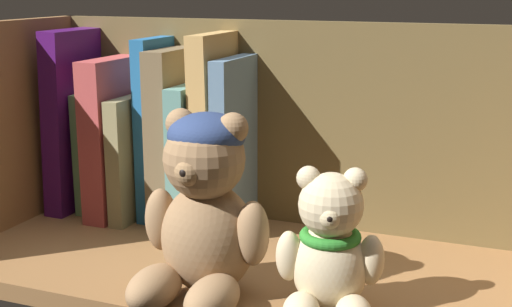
{
  "coord_description": "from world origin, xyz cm",
  "views": [
    {
      "loc": [
        24.04,
        -66.34,
        32.1
      ],
      "look_at": [
        -2.21,
        0.0,
        14.48
      ],
      "focal_mm": 48.88,
      "sensor_mm": 36.0,
      "label": 1
    }
  ],
  "objects_px": {
    "book_8": "(240,143)",
    "teddy_bear_smaller": "(330,252)",
    "book_5": "(178,135)",
    "teddy_bear_larger": "(204,210)",
    "book_7": "(221,131)",
    "book_4": "(158,129)",
    "book_1": "(101,150)",
    "book_2": "(121,135)",
    "book_6": "(200,153)",
    "book_3": "(142,154)",
    "book_0": "(80,119)"
  },
  "relations": [
    {
      "from": "book_2",
      "to": "book_4",
      "type": "height_order",
      "value": "book_4"
    },
    {
      "from": "book_3",
      "to": "book_8",
      "type": "bearing_deg",
      "value": 0.0
    },
    {
      "from": "book_8",
      "to": "teddy_bear_smaller",
      "type": "bearing_deg",
      "value": -48.37
    },
    {
      "from": "book_8",
      "to": "teddy_bear_smaller",
      "type": "distance_m",
      "value": 0.26
    },
    {
      "from": "book_3",
      "to": "book_7",
      "type": "bearing_deg",
      "value": 0.0
    },
    {
      "from": "book_6",
      "to": "teddy_bear_larger",
      "type": "bearing_deg",
      "value": -63.11
    },
    {
      "from": "book_3",
      "to": "book_4",
      "type": "height_order",
      "value": "book_4"
    },
    {
      "from": "book_8",
      "to": "book_3",
      "type": "bearing_deg",
      "value": 180.0
    },
    {
      "from": "book_0",
      "to": "teddy_bear_smaller",
      "type": "height_order",
      "value": "book_0"
    },
    {
      "from": "book_2",
      "to": "book_6",
      "type": "bearing_deg",
      "value": 0.0
    },
    {
      "from": "book_3",
      "to": "teddy_bear_larger",
      "type": "distance_m",
      "value": 0.27
    },
    {
      "from": "book_6",
      "to": "book_7",
      "type": "xyz_separation_m",
      "value": [
        0.03,
        0.0,
        0.03
      ]
    },
    {
      "from": "book_1",
      "to": "book_5",
      "type": "distance_m",
      "value": 0.12
    },
    {
      "from": "book_6",
      "to": "book_5",
      "type": "bearing_deg",
      "value": 180.0
    },
    {
      "from": "book_1",
      "to": "book_8",
      "type": "xyz_separation_m",
      "value": [
        0.2,
        0.0,
        0.03
      ]
    },
    {
      "from": "book_4",
      "to": "book_8",
      "type": "bearing_deg",
      "value": 0.0
    },
    {
      "from": "book_4",
      "to": "book_5",
      "type": "xyz_separation_m",
      "value": [
        0.03,
        0.0,
        -0.01
      ]
    },
    {
      "from": "book_1",
      "to": "book_8",
      "type": "relative_size",
      "value": 0.75
    },
    {
      "from": "book_5",
      "to": "teddy_bear_smaller",
      "type": "bearing_deg",
      "value": -36.66
    },
    {
      "from": "book_0",
      "to": "book_2",
      "type": "distance_m",
      "value": 0.07
    },
    {
      "from": "book_1",
      "to": "teddy_bear_smaller",
      "type": "bearing_deg",
      "value": -27.0
    },
    {
      "from": "book_5",
      "to": "book_7",
      "type": "bearing_deg",
      "value": 0.0
    },
    {
      "from": "teddy_bear_larger",
      "to": "book_6",
      "type": "bearing_deg",
      "value": 116.89
    },
    {
      "from": "book_5",
      "to": "book_6",
      "type": "height_order",
      "value": "book_5"
    },
    {
      "from": "book_1",
      "to": "teddy_bear_larger",
      "type": "relative_size",
      "value": 0.87
    },
    {
      "from": "book_3",
      "to": "book_7",
      "type": "height_order",
      "value": "book_7"
    },
    {
      "from": "book_4",
      "to": "teddy_bear_smaller",
      "type": "bearing_deg",
      "value": -33.76
    },
    {
      "from": "book_1",
      "to": "book_4",
      "type": "xyz_separation_m",
      "value": [
        0.09,
        0.0,
        0.04
      ]
    },
    {
      "from": "book_5",
      "to": "teddy_bear_larger",
      "type": "height_order",
      "value": "book_5"
    },
    {
      "from": "book_2",
      "to": "teddy_bear_smaller",
      "type": "distance_m",
      "value": 0.39
    },
    {
      "from": "book_7",
      "to": "teddy_bear_smaller",
      "type": "height_order",
      "value": "book_7"
    },
    {
      "from": "book_4",
      "to": "book_6",
      "type": "relative_size",
      "value": 1.3
    },
    {
      "from": "book_8",
      "to": "book_2",
      "type": "bearing_deg",
      "value": 180.0
    },
    {
      "from": "book_1",
      "to": "book_2",
      "type": "bearing_deg",
      "value": 0.0
    },
    {
      "from": "teddy_bear_larger",
      "to": "book_1",
      "type": "bearing_deg",
      "value": 141.62
    },
    {
      "from": "book_1",
      "to": "book_3",
      "type": "xyz_separation_m",
      "value": [
        0.06,
        0.0,
        0.0
      ]
    },
    {
      "from": "book_1",
      "to": "book_6",
      "type": "distance_m",
      "value": 0.15
    },
    {
      "from": "teddy_bear_larger",
      "to": "teddy_bear_smaller",
      "type": "distance_m",
      "value": 0.13
    },
    {
      "from": "book_7",
      "to": "teddy_bear_smaller",
      "type": "distance_m",
      "value": 0.28
    },
    {
      "from": "book_0",
      "to": "book_1",
      "type": "distance_m",
      "value": 0.05
    },
    {
      "from": "book_5",
      "to": "book_7",
      "type": "height_order",
      "value": "book_7"
    },
    {
      "from": "book_0",
      "to": "book_4",
      "type": "distance_m",
      "value": 0.12
    },
    {
      "from": "book_4",
      "to": "book_5",
      "type": "bearing_deg",
      "value": 0.0
    },
    {
      "from": "book_8",
      "to": "teddy_bear_larger",
      "type": "bearing_deg",
      "value": -77.16
    },
    {
      "from": "book_2",
      "to": "book_6",
      "type": "distance_m",
      "value": 0.12
    },
    {
      "from": "book_2",
      "to": "book_6",
      "type": "xyz_separation_m",
      "value": [
        0.12,
        0.0,
        -0.01
      ]
    },
    {
      "from": "book_3",
      "to": "teddy_bear_larger",
      "type": "xyz_separation_m",
      "value": [
        0.19,
        -0.2,
        0.01
      ]
    },
    {
      "from": "book_4",
      "to": "book_6",
      "type": "xyz_separation_m",
      "value": [
        0.06,
        0.0,
        -0.03
      ]
    },
    {
      "from": "book_2",
      "to": "book_4",
      "type": "relative_size",
      "value": 0.89
    },
    {
      "from": "book_7",
      "to": "book_5",
      "type": "bearing_deg",
      "value": 180.0
    }
  ]
}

